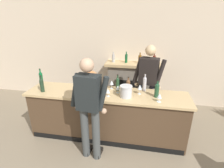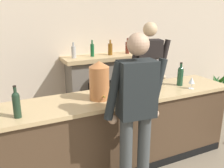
{
  "view_description": "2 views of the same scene",
  "coord_description": "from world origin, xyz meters",
  "views": [
    {
      "loc": [
        0.4,
        -0.9,
        2.33
      ],
      "look_at": [
        -0.23,
        2.54,
        0.92
      ],
      "focal_mm": 28.0,
      "sensor_mm": 36.0,
      "label": 1
    },
    {
      "loc": [
        -1.58,
        -0.55,
        1.97
      ],
      "look_at": [
        -0.23,
        2.26,
        1.02
      ],
      "focal_mm": 40.0,
      "sensor_mm": 36.0,
      "label": 2
    }
  ],
  "objects": [
    {
      "name": "wine_bottle_rose_blush",
      "position": [
        0.15,
        2.11,
        1.09
      ],
      "size": [
        0.08,
        0.08,
        0.3
      ],
      "color": "brown",
      "rests_on": "bar_counter"
    },
    {
      "name": "wine_glass_front_right",
      "position": [
        0.7,
        1.8,
        1.07
      ],
      "size": [
        0.08,
        0.08,
        0.16
      ],
      "color": "silver",
      "rests_on": "bar_counter"
    },
    {
      "name": "wine_glass_near_bucket",
      "position": [
        -0.03,
        2.03,
        1.06
      ],
      "size": [
        0.08,
        0.08,
        0.15
      ],
      "color": "silver",
      "rests_on": "bar_counter"
    },
    {
      "name": "person_customer",
      "position": [
        -0.39,
        1.39,
        0.98
      ],
      "size": [
        0.66,
        0.34,
        1.76
      ],
      "color": "#3D4141",
      "rests_on": "ground_plane"
    },
    {
      "name": "wine_glass_mid_counter",
      "position": [
        -0.18,
        2.2,
        1.09
      ],
      "size": [
        0.08,
        0.08,
        0.18
      ],
      "color": "silver",
      "rests_on": "bar_counter"
    },
    {
      "name": "wine_bottle_burgundy_dark",
      "position": [
        0.67,
        1.98,
        1.1
      ],
      "size": [
        0.08,
        0.08,
        0.32
      ],
      "color": "#1D432A",
      "rests_on": "bar_counter"
    },
    {
      "name": "person_bartender",
      "position": [
        0.52,
        2.53,
        0.99
      ],
      "size": [
        0.64,
        0.38,
        1.78
      ],
      "color": "#383847",
      "rests_on": "ground_plane"
    },
    {
      "name": "copper_dispenser",
      "position": [
        -0.53,
        1.96,
        1.18
      ],
      "size": [
        0.23,
        0.27,
        0.45
      ],
      "color": "#C0723E",
      "rests_on": "bar_counter"
    },
    {
      "name": "wall_back_panel",
      "position": [
        0.0,
        3.72,
        1.38
      ],
      "size": [
        12.0,
        0.07,
        2.75
      ],
      "color": "beige",
      "rests_on": "ground_plane"
    },
    {
      "name": "wine_glass_back_row",
      "position": [
        -0.18,
        1.85,
        1.06
      ],
      "size": [
        0.08,
        0.08,
        0.14
      ],
      "color": "silver",
      "rests_on": "bar_counter"
    },
    {
      "name": "wine_bottle_cabernet_heavy",
      "position": [
        0.45,
        2.23,
        1.11
      ],
      "size": [
        0.07,
        0.07,
        0.35
      ],
      "color": "#B0ACB6",
      "rests_on": "bar_counter"
    },
    {
      "name": "potted_plant_corner",
      "position": [
        2.77,
        3.11,
        0.28
      ],
      "size": [
        0.46,
        0.44,
        0.71
      ],
      "color": "#90664C",
      "rests_on": "ground_plane"
    },
    {
      "name": "wine_glass_front_left",
      "position": [
        0.37,
        2.05,
        1.09
      ],
      "size": [
        0.08,
        0.08,
        0.19
      ],
      "color": "silver",
      "rests_on": "bar_counter"
    },
    {
      "name": "wine_bottle_chardonnay_pale",
      "position": [
        -1.44,
        1.83,
        1.1
      ],
      "size": [
        0.07,
        0.07,
        0.32
      ],
      "color": "#1D3321",
      "rests_on": "bar_counter"
    },
    {
      "name": "fireplace_stone",
      "position": [
        0.14,
        3.46,
        0.6
      ],
      "size": [
        1.39,
        0.52,
        1.45
      ],
      "color": "#72695C",
      "rests_on": "ground_plane"
    },
    {
      "name": "bar_counter",
      "position": [
        -0.24,
        1.99,
        0.48
      ],
      "size": [
        3.04,
        0.68,
        0.96
      ],
      "color": "#4B3624",
      "rests_on": "ground_plane"
    },
    {
      "name": "wine_bottle_merlot_tall",
      "position": [
        -0.06,
        2.15,
        1.1
      ],
      "size": [
        0.07,
        0.07,
        0.32
      ],
      "color": "#203F26",
      "rests_on": "bar_counter"
    },
    {
      "name": "ice_bucket_steel",
      "position": [
        0.14,
        1.89,
        1.06
      ],
      "size": [
        0.22,
        0.22,
        0.21
      ],
      "color": "silver",
      "rests_on": "bar_counter"
    }
  ]
}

